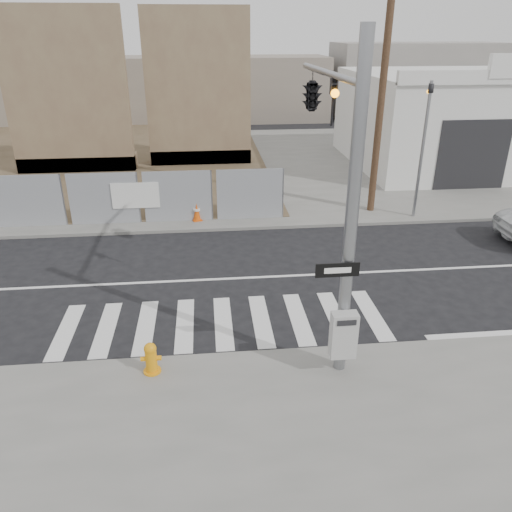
{
  "coord_description": "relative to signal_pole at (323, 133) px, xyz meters",
  "views": [
    {
      "loc": [
        -0.29,
        -13.69,
        7.0
      ],
      "look_at": [
        0.97,
        -1.46,
        1.4
      ],
      "focal_mm": 35.0,
      "sensor_mm": 36.0,
      "label": 1
    }
  ],
  "objects": [
    {
      "name": "traffic_cone_d",
      "position": [
        -3.2,
        7.02,
        -4.33
      ],
      "size": [
        0.44,
        0.44,
        0.69
      ],
      "rotation": [
        0.0,
        0.0,
        0.28
      ],
      "color": "#D74D0B",
      "rests_on": "sidewalk_far"
    },
    {
      "name": "signal_pole",
      "position": [
        0.0,
        0.0,
        0.0
      ],
      "size": [
        0.96,
        5.87,
        7.0
      ],
      "color": "gray",
      "rests_on": "sidewalk_near"
    },
    {
      "name": "ground",
      "position": [
        -2.49,
        2.05,
        -4.78
      ],
      "size": [
        100.0,
        100.0,
        0.0
      ],
      "primitive_type": "plane",
      "color": "black",
      "rests_on": "ground"
    },
    {
      "name": "concrete_wall_left",
      "position": [
        -9.49,
        15.13,
        -1.4
      ],
      "size": [
        6.0,
        1.3,
        8.0
      ],
      "color": "brown",
      "rests_on": "sidewalk_far"
    },
    {
      "name": "auto_shop",
      "position": [
        11.5,
        15.01,
        -2.25
      ],
      "size": [
        12.0,
        10.2,
        5.95
      ],
      "color": "silver",
      "rests_on": "sidewalk_far"
    },
    {
      "name": "fire_hydrant",
      "position": [
        -4.14,
        -2.5,
        -4.3
      ],
      "size": [
        0.45,
        0.4,
        0.74
      ],
      "rotation": [
        0.0,
        0.0,
        -0.02
      ],
      "color": "orange",
      "rests_on": "sidewalk_near"
    },
    {
      "name": "traffic_cone_c",
      "position": [
        -9.64,
        7.48,
        -4.33
      ],
      "size": [
        0.39,
        0.39,
        0.68
      ],
      "rotation": [
        0.0,
        0.0,
        -0.13
      ],
      "color": "orange",
      "rests_on": "sidewalk_far"
    },
    {
      "name": "concrete_wall_right",
      "position": [
        -2.99,
        16.13,
        -1.4
      ],
      "size": [
        5.5,
        1.3,
        8.0
      ],
      "color": "brown",
      "rests_on": "sidewalk_far"
    },
    {
      "name": "sidewalk_far",
      "position": [
        -2.49,
        16.05,
        -4.72
      ],
      "size": [
        50.0,
        20.0,
        0.12
      ],
      "primitive_type": "cube",
      "color": "slate",
      "rests_on": "ground"
    },
    {
      "name": "far_signal_pole",
      "position": [
        5.51,
        6.65,
        -1.3
      ],
      "size": [
        0.16,
        0.2,
        5.6
      ],
      "color": "gray",
      "rests_on": "sidewalk_far"
    },
    {
      "name": "utility_pole_right",
      "position": [
        4.01,
        7.55,
        0.42
      ],
      "size": [
        1.6,
        0.28,
        10.0
      ],
      "color": "#4F3625",
      "rests_on": "sidewalk_far"
    }
  ]
}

